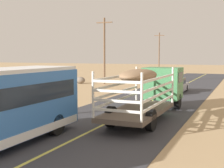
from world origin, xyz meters
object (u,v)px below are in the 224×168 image
object	(u,v)px
car_far	(176,86)
power_pole_mid	(104,49)
boulder_near_shoulder	(80,80)
livestock_truck	(154,86)
power_pole_far	(159,51)

from	to	relation	value
car_far	power_pole_mid	bearing A→B (deg)	153.61
car_far	boulder_near_shoulder	distance (m)	14.52
livestock_truck	car_far	size ratio (longest dim) A/B	2.20
livestock_truck	boulder_near_shoulder	bearing A→B (deg)	131.59
car_far	power_pole_far	world-z (taller)	power_pole_far
livestock_truck	boulder_near_shoulder	size ratio (longest dim) A/B	7.11
power_pole_far	boulder_near_shoulder	xyz separation A→B (m)	(-3.27, -28.65, -4.14)
power_pole_far	boulder_near_shoulder	size ratio (longest dim) A/B	6.29
power_pole_mid	boulder_near_shoulder	distance (m)	5.33
power_pole_mid	boulder_near_shoulder	size ratio (longest dim) A/B	6.31
livestock_truck	power_pole_far	world-z (taller)	power_pole_far
power_pole_mid	livestock_truck	bearing A→B (deg)	-56.34
car_far	boulder_near_shoulder	size ratio (longest dim) A/B	3.23
power_pole_far	boulder_near_shoulder	world-z (taller)	power_pole_far
car_far	power_pole_far	bearing A→B (deg)	107.56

